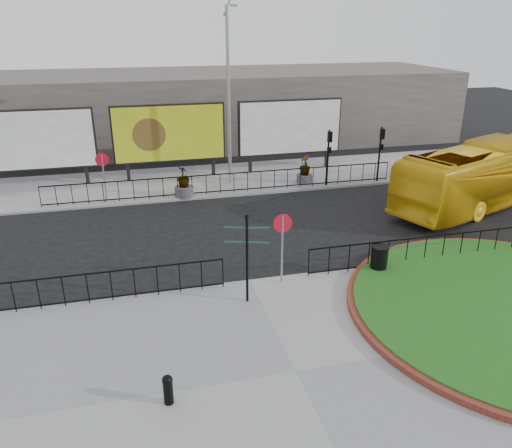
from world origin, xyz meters
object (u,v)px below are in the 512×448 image
object	(u,v)px
bollard	(168,388)
planter_b	(184,184)
billboard_mid	(169,134)
fingerpost_sign	(247,250)
planter_c	(305,171)
litter_bin	(379,260)
lamp_post	(229,95)
bus	(485,175)

from	to	relation	value
bollard	planter_b	size ratio (longest dim) A/B	0.49
billboard_mid	planter_b	distance (m)	4.04
fingerpost_sign	bollard	size ratio (longest dim) A/B	3.81
fingerpost_sign	planter_c	bearing A→B (deg)	83.25
billboard_mid	planter_b	xyz separation A→B (m)	(0.30, -3.57, -1.86)
billboard_mid	fingerpost_sign	bearing A→B (deg)	-85.66
litter_bin	planter_b	world-z (taller)	planter_b
billboard_mid	lamp_post	xyz separation A→B (m)	(3.01, -1.97, 2.23)
lamp_post	fingerpost_sign	size ratio (longest dim) A/B	3.12
lamp_post	litter_bin	world-z (taller)	lamp_post
lamp_post	planter_c	world-z (taller)	lamp_post
fingerpost_sign	litter_bin	size ratio (longest dim) A/B	2.88
litter_bin	planter_b	xyz separation A→B (m)	(-5.70, 10.00, 0.10)
lamp_post	planter_c	xyz separation A→B (m)	(3.96, -0.93, -4.06)
lamp_post	bollard	bearing A→B (deg)	-106.17
bus	planter_b	world-z (taller)	bus
bus	billboard_mid	bearing A→B (deg)	38.89
fingerpost_sign	litter_bin	world-z (taller)	fingerpost_sign
billboard_mid	planter_b	size ratio (longest dim) A/B	3.94
bollard	planter_b	xyz separation A→B (m)	(2.03, 14.75, 0.19)
lamp_post	bollard	size ratio (longest dim) A/B	11.89
bollard	bus	distance (m)	19.04
lamp_post	fingerpost_sign	bearing A→B (deg)	-98.86
bus	planter_b	bearing A→B (deg)	50.54
planter_c	billboard_mid	bearing A→B (deg)	157.43
bollard	litter_bin	xyz separation A→B (m)	(7.73, 4.75, 0.09)
billboard_mid	planter_c	world-z (taller)	billboard_mid
bollard	bus	bearing A→B (deg)	32.68
fingerpost_sign	litter_bin	bearing A→B (deg)	29.06
lamp_post	bollard	xyz separation A→B (m)	(-4.74, -16.35, -4.28)
bollard	billboard_mid	bearing A→B (deg)	84.60
litter_bin	billboard_mid	bearing A→B (deg)	113.85
bus	fingerpost_sign	bearing A→B (deg)	93.70
billboard_mid	litter_bin	size ratio (longest dim) A/B	6.03
fingerpost_sign	bus	bearing A→B (deg)	45.91
fingerpost_sign	bollard	distance (m)	5.09
lamp_post	planter_c	bearing A→B (deg)	-13.14
billboard_mid	litter_bin	bearing A→B (deg)	-66.15
fingerpost_sign	bus	distance (m)	14.60
litter_bin	bus	distance (m)	9.98
lamp_post	litter_bin	distance (m)	12.69
lamp_post	fingerpost_sign	distance (m)	12.82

